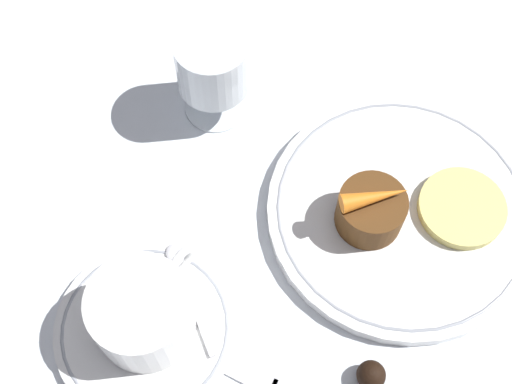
% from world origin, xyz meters
% --- Properties ---
extents(ground_plane, '(3.00, 3.00, 0.00)m').
position_xyz_m(ground_plane, '(0.00, 0.00, 0.00)').
color(ground_plane, white).
extents(dinner_plate, '(0.24, 0.24, 0.01)m').
position_xyz_m(dinner_plate, '(0.00, -0.03, 0.01)').
color(dinner_plate, white).
rests_on(dinner_plate, ground_plane).
extents(saucer, '(0.15, 0.15, 0.01)m').
position_xyz_m(saucer, '(-0.22, 0.09, 0.01)').
color(saucer, white).
rests_on(saucer, ground_plane).
extents(coffee_cup, '(0.11, 0.08, 0.06)m').
position_xyz_m(coffee_cup, '(-0.21, 0.09, 0.04)').
color(coffee_cup, white).
rests_on(coffee_cup, saucer).
extents(spoon, '(0.07, 0.10, 0.00)m').
position_xyz_m(spoon, '(-0.17, 0.09, 0.01)').
color(spoon, silver).
rests_on(spoon, saucer).
extents(wine_glass, '(0.07, 0.07, 0.10)m').
position_xyz_m(wine_glass, '(0.00, 0.18, 0.06)').
color(wine_glass, silver).
rests_on(wine_glass, ground_plane).
extents(dessert_cake, '(0.06, 0.06, 0.04)m').
position_xyz_m(dessert_cake, '(-0.03, -0.01, 0.03)').
color(dessert_cake, '#563314').
rests_on(dessert_cake, dinner_plate).
extents(carrot_garnish, '(0.06, 0.05, 0.02)m').
position_xyz_m(carrot_garnish, '(-0.03, -0.01, 0.06)').
color(carrot_garnish, orange).
rests_on(carrot_garnish, dessert_cake).
extents(pineapple_slice, '(0.08, 0.08, 0.01)m').
position_xyz_m(pineapple_slice, '(0.03, -0.08, 0.02)').
color(pineapple_slice, '#EFE075').
rests_on(pineapple_slice, dinner_plate).
extents(chocolate_truffle, '(0.02, 0.02, 0.02)m').
position_xyz_m(chocolate_truffle, '(-0.14, -0.08, 0.01)').
color(chocolate_truffle, black).
rests_on(chocolate_truffle, ground_plane).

